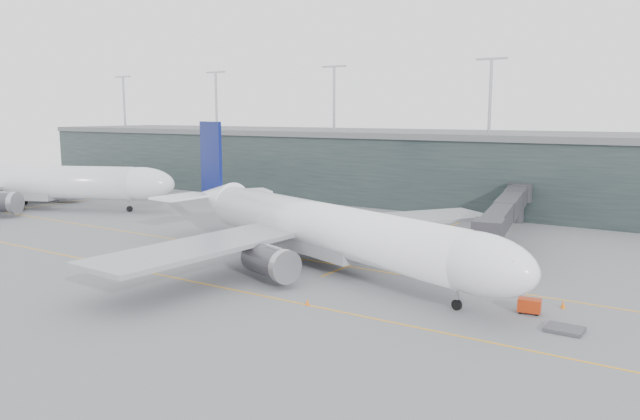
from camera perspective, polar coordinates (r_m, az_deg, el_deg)
The scene contains 18 objects.
ground at distance 84.79m, azimuth 1.03°, elevation -4.17°, with size 320.00×320.00×0.00m, color slate.
taxiline_a at distance 81.53m, azimuth -0.48°, elevation -4.69°, with size 160.00×0.25×0.02m, color orange.
taxiline_b at distance 69.30m, azimuth -7.98°, elevation -7.23°, with size 160.00×0.25×0.02m, color orange.
taxiline_lead_main at distance 99.78m, azimuth 9.68°, elevation -2.31°, with size 0.25×60.00×0.02m, color orange.
taxiline_lead_adj at distance 150.55m, azimuth -19.35°, elevation 1.06°, with size 0.25×60.00×0.02m, color orange.
terminal at distance 135.64m, azimuth 14.38°, elevation 3.71°, with size 240.00×36.00×29.00m.
main_aircraft at distance 77.48m, azimuth 0.09°, elevation -1.64°, with size 61.72×56.89×17.80m.
jet_bridge at distance 98.83m, azimuth 17.67°, elevation 0.35°, with size 12.09×45.45×6.97m.
second_aircraft at distance 139.25m, azimuth -25.78°, elevation 2.31°, with size 65.47×60.37×19.22m.
gse_cart at distance 63.90m, azimuth 18.60°, elevation -8.26°, with size 2.29×1.64×1.44m.
baggage_dolly at distance 60.16m, azimuth 21.45°, elevation -10.10°, with size 3.17×2.54×0.32m, color #3D3D42.
uld_a at distance 94.94m, azimuth 2.53°, elevation -2.20°, with size 2.30×2.04×1.76m.
uld_b at distance 96.75m, azimuth 3.16°, elevation -2.00°, with size 2.06×1.72×1.73m.
uld_c at distance 93.10m, azimuth 4.56°, elevation -2.41°, with size 2.21×1.85×1.85m.
cone_nose at distance 66.76m, azimuth 21.34°, elevation -8.04°, with size 0.50×0.50×0.79m, color orange.
cone_wing_stbd at distance 63.22m, azimuth -1.14°, elevation -8.41°, with size 0.43×0.43×0.69m, color orange.
cone_wing_port at distance 90.17m, azimuth 8.59°, elevation -3.22°, with size 0.50×0.50×0.79m, color #F1400D.
cone_tail at distance 81.55m, azimuth -6.97°, elevation -4.53°, with size 0.41×0.41×0.65m, color #F8430D.
Camera 1 is at (44.43, -69.65, 19.08)m, focal length 35.00 mm.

